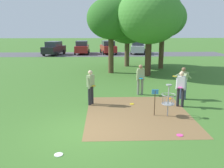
# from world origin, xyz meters

# --- Properties ---
(ground_plane) EXTENTS (160.00, 160.00, 0.00)m
(ground_plane) POSITION_xyz_m (0.00, 0.00, 0.00)
(ground_plane) COLOR #3D6B28
(dirt_tee_pad) EXTENTS (4.47, 5.22, 0.01)m
(dirt_tee_pad) POSITION_xyz_m (2.16, 1.87, 0.00)
(dirt_tee_pad) COLOR brown
(dirt_tee_pad) RESTS_ON ground
(disc_golf_basket) EXTENTS (0.98, 0.58, 1.39)m
(disc_golf_basket) POSITION_xyz_m (3.33, 1.55, 0.75)
(disc_golf_basket) COLOR #9E9EA3
(disc_golf_basket) RESTS_ON ground
(player_foreground_watching) EXTENTS (0.49, 0.45, 1.71)m
(player_foreground_watching) POSITION_xyz_m (4.31, 2.78, 0.97)
(player_foreground_watching) COLOR #232328
(player_foreground_watching) RESTS_ON ground
(player_throwing) EXTENTS (1.12, 0.61, 1.71)m
(player_throwing) POSITION_xyz_m (4.83, 4.00, 0.99)
(player_throwing) COLOR #384260
(player_throwing) RESTS_ON ground
(player_waiting_left) EXTENTS (0.45, 0.48, 1.71)m
(player_waiting_left) POSITION_xyz_m (0.04, 3.25, 0.97)
(player_waiting_left) COLOR #232328
(player_waiting_left) RESTS_ON ground
(player_waiting_right) EXTENTS (0.48, 0.41, 1.71)m
(player_waiting_right) POSITION_xyz_m (2.72, 4.94, 0.97)
(player_waiting_right) COLOR slate
(player_waiting_right) RESTS_ON ground
(frisbee_near_basket) EXTENTS (0.26, 0.26, 0.02)m
(frisbee_near_basket) POSITION_xyz_m (-0.69, -1.57, 0.01)
(frisbee_near_basket) COLOR white
(frisbee_near_basket) RESTS_ON ground
(frisbee_by_tee) EXTENTS (0.23, 0.23, 0.02)m
(frisbee_by_tee) POSITION_xyz_m (3.33, -0.39, 0.01)
(frisbee_by_tee) COLOR #E53D99
(frisbee_by_tee) RESTS_ON ground
(frisbee_mid_grass) EXTENTS (0.22, 0.22, 0.02)m
(frisbee_mid_grass) POSITION_xyz_m (2.06, 3.22, 0.01)
(frisbee_mid_grass) COLOR gold
(frisbee_mid_grass) RESTS_ON ground
(frisbee_far_left) EXTENTS (0.23, 0.23, 0.02)m
(frisbee_far_left) POSITION_xyz_m (4.20, 4.08, 0.01)
(frisbee_far_left) COLOR orange
(frisbee_far_left) RESTS_ON ground
(tree_near_left) EXTENTS (4.91, 4.91, 6.64)m
(tree_near_left) POSITION_xyz_m (4.14, 10.46, 4.53)
(tree_near_left) COLOR #422D1E
(tree_near_left) RESTS_ON ground
(tree_near_right) EXTENTS (3.87, 3.87, 6.04)m
(tree_near_right) POSITION_xyz_m (1.30, 11.78, 4.36)
(tree_near_right) COLOR #4C3823
(tree_near_right) RESTS_ON ground
(tree_mid_left) EXTENTS (4.14, 4.14, 6.29)m
(tree_mid_left) POSITION_xyz_m (5.98, 13.91, 4.51)
(tree_mid_left) COLOR #4C3823
(tree_mid_left) RESTS_ON ground
(tree_mid_center) EXTENTS (4.54, 4.54, 6.05)m
(tree_mid_center) POSITION_xyz_m (2.96, 15.28, 4.10)
(tree_mid_center) COLOR brown
(tree_mid_center) RESTS_ON ground
(parking_lot_strip) EXTENTS (36.00, 6.00, 0.01)m
(parking_lot_strip) POSITION_xyz_m (0.00, 26.17, 0.00)
(parking_lot_strip) COLOR #4C4C51
(parking_lot_strip) RESTS_ON ground
(parked_car_leftmost) EXTENTS (2.76, 4.51, 1.84)m
(parked_car_leftmost) POSITION_xyz_m (-6.10, 25.44, 0.92)
(parked_car_leftmost) COLOR black
(parked_car_leftmost) RESTS_ON ground
(parked_car_center_left) EXTENTS (2.01, 4.22, 1.84)m
(parked_car_center_left) POSITION_xyz_m (-2.37, 26.72, 0.92)
(parked_car_center_left) COLOR maroon
(parked_car_center_left) RESTS_ON ground
(parked_car_center_right) EXTENTS (2.45, 4.43, 1.84)m
(parked_car_center_right) POSITION_xyz_m (1.36, 26.86, 0.92)
(parked_car_center_right) COLOR maroon
(parked_car_center_right) RESTS_ON ground
(parked_car_rightmost) EXTENTS (2.58, 4.47, 1.84)m
(parked_car_rightmost) POSITION_xyz_m (5.68, 26.70, 0.92)
(parked_car_rightmost) COLOR #B2B7BC
(parked_car_rightmost) RESTS_ON ground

